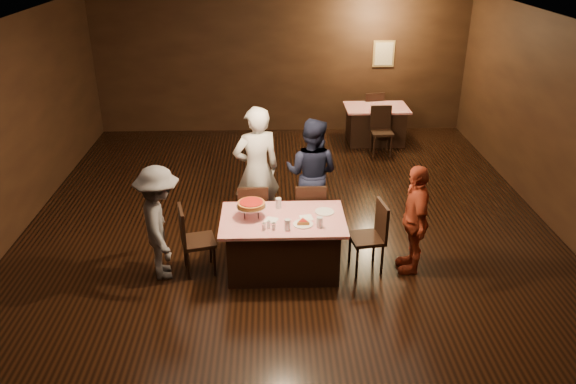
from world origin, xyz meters
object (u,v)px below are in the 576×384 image
Objects in this scene: diner_white_jacket at (257,170)px; glass_front_left at (287,225)px; glass_back at (278,203)px; chair_back_far at (371,112)px; diner_red_shirt at (415,219)px; pizza_stand at (251,204)px; chair_far_right at (310,212)px; chair_end_right at (367,237)px; diner_grey_knit at (160,223)px; glass_front_right at (320,222)px; diner_navy_hoodie at (312,173)px; back_table at (375,124)px; chair_back_near at (382,131)px; plate_empty at (325,212)px; main_table at (283,244)px; chair_end_left at (198,240)px; chair_far_left at (254,212)px.

glass_front_left is (0.40, -1.46, -0.11)m from diner_white_jacket.
glass_front_left is 1.00× the size of glass_back.
chair_back_far is at bearing -138.74° from diner_white_jacket.
glass_back is at bearing 89.79° from diner_white_jacket.
diner_red_shirt is 2.11m from pizza_stand.
pizza_stand is 0.44m from glass_back.
chair_far_right is at bearing 71.57° from glass_front_left.
chair_end_right is 0.64× the size of diner_red_shirt.
diner_grey_knit reaches higher than glass_front_right.
diner_white_jacket is at bearing 29.17° from diner_navy_hoodie.
back_table is at bearing 62.96° from pizza_stand.
diner_white_jacket is 13.63× the size of glass_back.
diner_red_shirt is (-0.37, -4.22, 0.27)m from chair_back_near.
diner_white_jacket is at bearing 119.57° from glass_front_right.
diner_grey_knit is (-3.63, -4.26, 0.29)m from chair_back_near.
glass_front_left is at bearing 85.88° from diner_white_jacket.
plate_empty is (-1.15, 0.17, 0.03)m from diner_red_shirt.
main_table is 1.34m from diner_white_jacket.
chair_end_left is 1.15m from glass_back.
glass_back is (-1.75, 0.32, 0.10)m from diner_red_shirt.
chair_back_near is 4.94m from glass_front_left.
diner_white_jacket is 1.28× the size of diner_red_shirt.
chair_far_left is at bearing 118.07° from main_table.
glass_front_right is (1.55, -0.25, 0.37)m from chair_end_left.
diner_navy_hoodie is (-0.64, 1.26, 0.37)m from chair_end_right.
plate_empty is at bearing 117.32° from diner_navy_hoodie.
back_table is 4.47m from chair_far_right.
main_table is at bearing 99.46° from glass_front_left.
chair_end_right is 6.79× the size of glass_front_right.
main_table is at bearing 62.24° from chair_far_right.
diner_navy_hoodie is at bearing -96.22° from chair_far_right.
chair_far_left is (-2.47, -4.14, 0.09)m from back_table.
chair_back_far is 0.64× the size of diner_red_shirt.
chair_back_near is 4.33m from plate_empty.
chair_end_left is (-1.50, -0.75, 0.00)m from chair_far_right.
chair_back_far is 6.79× the size of glass_front_right.
glass_front_right is at bearing 93.18° from chair_far_right.
glass_back is (-0.51, -0.96, -0.01)m from diner_navy_hoodie.
chair_back_far is 2.50× the size of pizza_stand.
back_table is at bearing -111.67° from chair_far_right.
chair_far_left and chair_back_near have the same top height.
chair_end_left is 1.00× the size of chair_back_far.
back_table is at bearing 178.35° from diner_red_shirt.
chair_end_right is 0.50× the size of diner_white_jacket.
chair_far_left and chair_end_right have the same top height.
chair_far_right is at bearing 178.40° from chair_far_left.
plate_empty is at bearing -111.21° from chair_back_near.
diner_white_jacket is 1.11m from pizza_stand.
diner_navy_hoodie is at bearing 75.32° from glass_front_left.
diner_red_shirt is (1.70, -0.02, 0.36)m from main_table.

